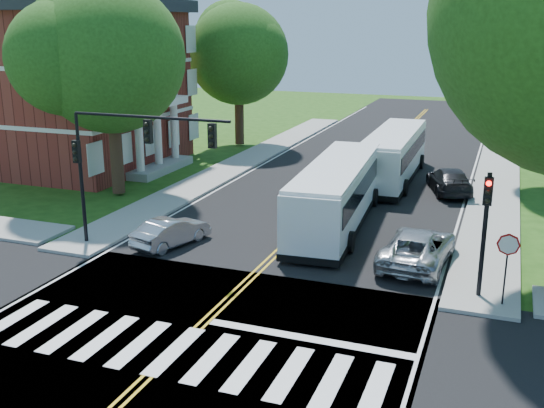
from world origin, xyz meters
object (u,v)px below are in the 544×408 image
at_px(signal_ne, 486,219).
at_px(suv, 418,247).
at_px(bus_lead, 337,193).
at_px(dark_sedan, 449,180).
at_px(hatchback, 171,232).
at_px(signal_nw, 126,150).
at_px(bus_follow, 393,154).

relative_size(signal_ne, suv, 0.85).
xyz_separation_m(bus_lead, dark_sedan, (4.44, 8.13, -0.89)).
relative_size(hatchback, dark_sedan, 0.77).
height_order(signal_nw, signal_ne, signal_nw).
xyz_separation_m(bus_lead, bus_follow, (0.89, 10.07, -0.02)).
distance_m(bus_lead, suv, 5.86).
bearing_deg(signal_ne, bus_lead, 136.65).
distance_m(hatchback, dark_sedan, 16.97).
xyz_separation_m(bus_lead, hatchback, (-5.96, -5.28, -0.98)).
relative_size(bus_lead, dark_sedan, 2.44).
bearing_deg(hatchback, suv, -155.87).
bearing_deg(signal_nw, bus_follow, 63.92).
relative_size(signal_nw, bus_lead, 0.60).
bearing_deg(hatchback, dark_sedan, -111.70).
xyz_separation_m(hatchback, suv, (10.32, 1.46, 0.10)).
height_order(bus_lead, dark_sedan, bus_lead).
distance_m(signal_ne, bus_lead, 9.51).
bearing_deg(signal_nw, bus_lead, 41.94).
bearing_deg(suv, bus_lead, -36.98).
bearing_deg(dark_sedan, signal_nw, 34.87).
bearing_deg(signal_nw, hatchback, 43.88).
distance_m(bus_follow, dark_sedan, 4.14).
bearing_deg(dark_sedan, bus_follow, -45.08).
bearing_deg(bus_follow, suv, 103.28).
relative_size(bus_lead, bus_follow, 1.02).
height_order(signal_ne, hatchback, signal_ne).
xyz_separation_m(signal_nw, bus_follow, (8.09, 16.54, -2.79)).
distance_m(bus_lead, dark_sedan, 9.31).
bearing_deg(dark_sedan, signal_ne, 82.80).
height_order(signal_ne, suv, signal_ne).
xyz_separation_m(suv, dark_sedan, (0.08, 11.96, -0.02)).
height_order(hatchback, suv, suv).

